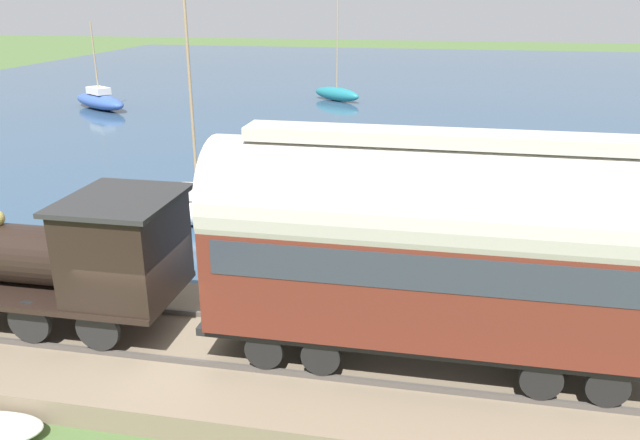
# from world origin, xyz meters

# --- Properties ---
(ground_plane) EXTENTS (200.00, 200.00, 0.00)m
(ground_plane) POSITION_xyz_m (0.00, 0.00, 0.00)
(ground_plane) COLOR #476033
(harbor_water) EXTENTS (80.00, 80.00, 0.01)m
(harbor_water) POSITION_xyz_m (43.09, 0.00, 0.00)
(harbor_water) COLOR #2D4760
(harbor_water) RESTS_ON ground
(rail_embankment) EXTENTS (5.16, 56.00, 0.64)m
(rail_embankment) POSITION_xyz_m (0.21, 0.00, 0.26)
(rail_embankment) COLOR #756651
(rail_embankment) RESTS_ON ground
(steam_locomotive) EXTENTS (2.50, 6.21, 3.54)m
(steam_locomotive) POSITION_xyz_m (0.21, 2.01, 2.29)
(steam_locomotive) COLOR black
(steam_locomotive) RESTS_ON rail_embankment
(passenger_coach) EXTENTS (2.42, 8.91, 4.59)m
(passenger_coach) POSITION_xyz_m (0.21, -5.60, 3.15)
(passenger_coach) COLOR black
(passenger_coach) RESTS_ON rail_embankment
(sailboat_blue) EXTENTS (4.48, 5.72, 5.76)m
(sailboat_blue) POSITION_xyz_m (28.57, 17.56, 0.59)
(sailboat_blue) COLOR #335199
(sailboat_blue) RESTS_ON harbor_water
(sailboat_white) EXTENTS (1.89, 4.35, 8.21)m
(sailboat_white) POSITION_xyz_m (8.25, 2.41, 0.59)
(sailboat_white) COLOR white
(sailboat_white) RESTS_ON harbor_water
(sailboat_teal) EXTENTS (3.22, 4.14, 7.14)m
(sailboat_teal) POSITION_xyz_m (35.12, 2.13, 0.55)
(sailboat_teal) COLOR #1E707A
(sailboat_teal) RESTS_ON harbor_water
(rowboat_near_shore) EXTENTS (2.11, 2.46, 0.51)m
(rowboat_near_shore) POSITION_xyz_m (5.76, -6.98, 0.26)
(rowboat_near_shore) COLOR silver
(rowboat_near_shore) RESTS_ON harbor_water
(rowboat_far_out) EXTENTS (2.18, 2.95, 0.56)m
(rowboat_far_out) POSITION_xyz_m (9.27, -9.57, 0.29)
(rowboat_far_out) COLOR beige
(rowboat_far_out) RESTS_ON harbor_water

